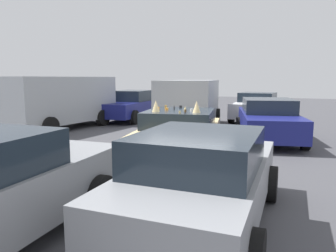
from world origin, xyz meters
name	(u,v)px	position (x,y,z in m)	size (l,w,h in m)	color
ground_plane	(179,161)	(0.00, 0.00, 0.00)	(60.00, 60.00, 0.00)	#47474C
art_car_decorated	(179,135)	(0.02, 0.00, 0.67)	(4.60, 2.67, 1.59)	#D8BC7F
parked_van_far_right	(59,100)	(3.12, 6.63, 1.23)	(5.22, 2.65, 2.19)	#9EA3A8
parked_van_near_left	(190,101)	(5.59, 1.63, 1.16)	(5.29, 2.97, 2.05)	#9EA3A8
parked_sedan_behind_left	(131,105)	(6.89, 5.33, 0.76)	(4.65, 2.27, 1.50)	navy
parked_sedan_near_right	(77,104)	(6.88, 8.71, 0.71)	(4.06, 2.09, 1.39)	black
parked_sedan_row_back_center	(202,178)	(-3.30, -1.64, 0.71)	(4.12, 2.05, 1.40)	gray
parked_sedan_far_left	(268,120)	(3.88, -1.80, 0.72)	(4.77, 2.78, 1.43)	navy
parked_sedan_far_right	(257,107)	(8.93, -0.72, 0.71)	(4.16, 2.24, 1.42)	silver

